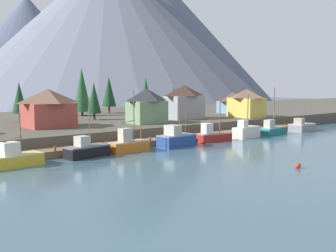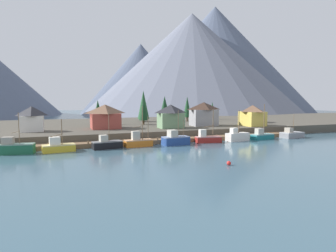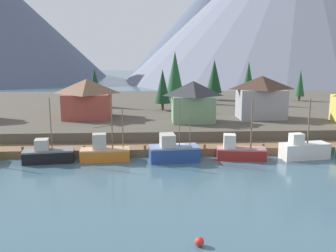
{
  "view_description": "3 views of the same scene",
  "coord_description": "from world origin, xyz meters",
  "px_view_note": "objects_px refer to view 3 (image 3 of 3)",
  "views": [
    {
      "loc": [
        -42.83,
        -52.98,
        10.23
      ],
      "look_at": [
        0.66,
        1.4,
        2.99
      ],
      "focal_mm": 44.49,
      "sensor_mm": 36.0,
      "label": 1
    },
    {
      "loc": [
        -25.1,
        -63.66,
        10.8
      ],
      "look_at": [
        -0.36,
        2.91,
        3.98
      ],
      "focal_mm": 30.54,
      "sensor_mm": 36.0,
      "label": 2
    },
    {
      "loc": [
        -3.61,
        -50.54,
        14.12
      ],
      "look_at": [
        -0.85,
        1.29,
        3.92
      ],
      "focal_mm": 41.92,
      "sensor_mm": 36.0,
      "label": 3
    }
  ],
  "objects_px": {
    "conifer_mid_left": "(163,86)",
    "channel_buoy": "(199,242)",
    "fishing_boat_blue": "(173,151)",
    "conifer_back_right": "(248,80)",
    "house_green": "(193,101)",
    "conifer_mid_right": "(175,75)",
    "house_red": "(87,98)",
    "fishing_boat_red": "(239,151)",
    "fishing_boat_white": "(304,150)",
    "fishing_boat_orange": "(104,152)",
    "conifer_near_left": "(214,76)",
    "conifer_back_left": "(300,83)",
    "fishing_boat_black": "(48,154)",
    "conifer_near_right": "(95,84)",
    "house_grey": "(261,97)"
  },
  "relations": [
    {
      "from": "house_green",
      "to": "fishing_boat_orange",
      "type": "bearing_deg",
      "value": -134.37
    },
    {
      "from": "fishing_boat_white",
      "to": "conifer_mid_left",
      "type": "height_order",
      "value": "conifer_mid_left"
    },
    {
      "from": "house_green",
      "to": "conifer_mid_right",
      "type": "xyz_separation_m",
      "value": [
        -1.23,
        24.36,
        2.73
      ]
    },
    {
      "from": "conifer_near_left",
      "to": "conifer_mid_left",
      "type": "bearing_deg",
      "value": -129.75
    },
    {
      "from": "conifer_mid_left",
      "to": "house_red",
      "type": "bearing_deg",
      "value": -149.55
    },
    {
      "from": "fishing_boat_blue",
      "to": "conifer_back_right",
      "type": "distance_m",
      "value": 38.84
    },
    {
      "from": "fishing_boat_red",
      "to": "conifer_back_left",
      "type": "relative_size",
      "value": 1.15
    },
    {
      "from": "house_green",
      "to": "conifer_mid_right",
      "type": "bearing_deg",
      "value": 92.88
    },
    {
      "from": "fishing_boat_red",
      "to": "fishing_boat_white",
      "type": "relative_size",
      "value": 1.03
    },
    {
      "from": "conifer_near_right",
      "to": "channel_buoy",
      "type": "relative_size",
      "value": 11.27
    },
    {
      "from": "channel_buoy",
      "to": "house_green",
      "type": "bearing_deg",
      "value": 84.19
    },
    {
      "from": "fishing_boat_red",
      "to": "conifer_back_left",
      "type": "bearing_deg",
      "value": 66.87
    },
    {
      "from": "conifer_back_right",
      "to": "channel_buoy",
      "type": "distance_m",
      "value": 59.31
    },
    {
      "from": "fishing_boat_blue",
      "to": "conifer_mid_left",
      "type": "height_order",
      "value": "conifer_mid_left"
    },
    {
      "from": "fishing_boat_orange",
      "to": "house_red",
      "type": "relative_size",
      "value": 1.13
    },
    {
      "from": "conifer_mid_left",
      "to": "conifer_back_left",
      "type": "height_order",
      "value": "conifer_mid_left"
    },
    {
      "from": "fishing_boat_red",
      "to": "conifer_mid_right",
      "type": "height_order",
      "value": "conifer_mid_right"
    },
    {
      "from": "fishing_boat_blue",
      "to": "fishing_boat_white",
      "type": "bearing_deg",
      "value": -5.11
    },
    {
      "from": "house_green",
      "to": "conifer_back_right",
      "type": "relative_size",
      "value": 0.77
    },
    {
      "from": "conifer_near_right",
      "to": "conifer_mid_right",
      "type": "bearing_deg",
      "value": 20.01
    },
    {
      "from": "fishing_boat_orange",
      "to": "conifer_near_left",
      "type": "relative_size",
      "value": 0.98
    },
    {
      "from": "fishing_boat_white",
      "to": "conifer_mid_left",
      "type": "distance_m",
      "value": 32.14
    },
    {
      "from": "house_grey",
      "to": "channel_buoy",
      "type": "height_order",
      "value": "house_grey"
    },
    {
      "from": "fishing_boat_orange",
      "to": "conifer_near_right",
      "type": "xyz_separation_m",
      "value": [
        -5.08,
        31.49,
        6.1
      ]
    },
    {
      "from": "channel_buoy",
      "to": "fishing_boat_white",
      "type": "bearing_deg",
      "value": 53.41
    },
    {
      "from": "fishing_boat_orange",
      "to": "conifer_mid_right",
      "type": "xyz_separation_m",
      "value": [
        11.73,
        37.61,
        7.48
      ]
    },
    {
      "from": "fishing_boat_black",
      "to": "house_green",
      "type": "height_order",
      "value": "house_green"
    },
    {
      "from": "fishing_boat_white",
      "to": "conifer_near_left",
      "type": "bearing_deg",
      "value": 87.77
    },
    {
      "from": "house_red",
      "to": "house_grey",
      "type": "bearing_deg",
      "value": -4.12
    },
    {
      "from": "fishing_boat_white",
      "to": "house_red",
      "type": "height_order",
      "value": "house_red"
    },
    {
      "from": "fishing_boat_white",
      "to": "conifer_back_left",
      "type": "height_order",
      "value": "conifer_back_left"
    },
    {
      "from": "fishing_boat_white",
      "to": "house_green",
      "type": "height_order",
      "value": "house_green"
    },
    {
      "from": "conifer_mid_left",
      "to": "channel_buoy",
      "type": "relative_size",
      "value": 11.23
    },
    {
      "from": "conifer_near_left",
      "to": "fishing_boat_orange",
      "type": "bearing_deg",
      "value": -117.18
    },
    {
      "from": "fishing_boat_red",
      "to": "house_green",
      "type": "height_order",
      "value": "house_green"
    },
    {
      "from": "fishing_boat_red",
      "to": "house_red",
      "type": "xyz_separation_m",
      "value": [
        -22.17,
        18.38,
        4.85
      ]
    },
    {
      "from": "conifer_near_right",
      "to": "house_green",
      "type": "bearing_deg",
      "value": -45.33
    },
    {
      "from": "fishing_boat_blue",
      "to": "house_red",
      "type": "bearing_deg",
      "value": 120.25
    },
    {
      "from": "fishing_boat_black",
      "to": "conifer_near_right",
      "type": "relative_size",
      "value": 1.05
    },
    {
      "from": "house_red",
      "to": "channel_buoy",
      "type": "bearing_deg",
      "value": -71.28
    },
    {
      "from": "conifer_near_left",
      "to": "house_red",
      "type": "bearing_deg",
      "value": -138.42
    },
    {
      "from": "fishing_boat_blue",
      "to": "conifer_back_left",
      "type": "xyz_separation_m",
      "value": [
        31.56,
        39.02,
        5.27
      ]
    },
    {
      "from": "house_red",
      "to": "conifer_back_right",
      "type": "height_order",
      "value": "conifer_back_right"
    },
    {
      "from": "fishing_boat_blue",
      "to": "conifer_near_left",
      "type": "distance_m",
      "value": 43.82
    },
    {
      "from": "fishing_boat_orange",
      "to": "fishing_boat_blue",
      "type": "bearing_deg",
      "value": -7.03
    },
    {
      "from": "conifer_back_left",
      "to": "house_grey",
      "type": "bearing_deg",
      "value": -124.53
    },
    {
      "from": "house_grey",
      "to": "channel_buoy",
      "type": "distance_m",
      "value": 42.42
    },
    {
      "from": "conifer_back_left",
      "to": "conifer_back_right",
      "type": "relative_size",
      "value": 0.78
    },
    {
      "from": "fishing_boat_blue",
      "to": "conifer_back_left",
      "type": "distance_m",
      "value": 50.47
    },
    {
      "from": "fishing_boat_orange",
      "to": "fishing_boat_blue",
      "type": "distance_m",
      "value": 8.85
    }
  ]
}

